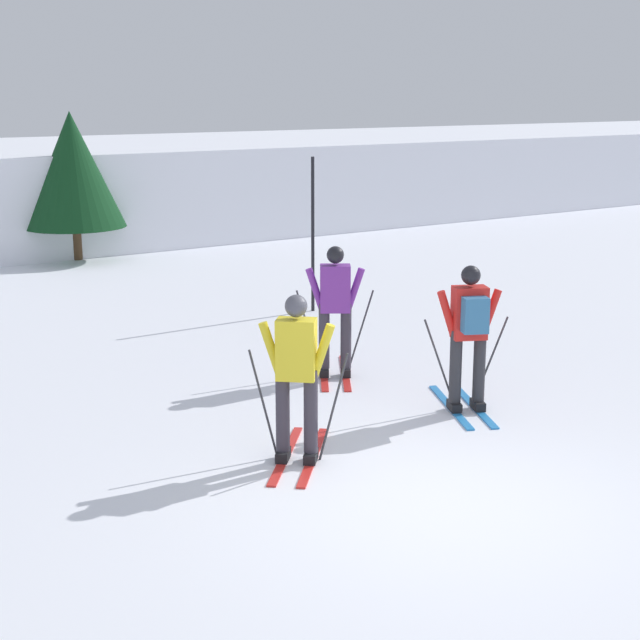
{
  "coord_description": "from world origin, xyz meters",
  "views": [
    {
      "loc": [
        -5.26,
        -6.11,
        3.62
      ],
      "look_at": [
        0.94,
        3.3,
        0.9
      ],
      "focal_mm": 53.73,
      "sensor_mm": 36.0,
      "label": 1
    }
  ],
  "objects": [
    {
      "name": "skier_yellow",
      "position": [
        -0.52,
        1.49,
        0.92
      ],
      "size": [
        1.33,
        1.45,
        1.71
      ],
      "color": "red",
      "rests_on": "ground"
    },
    {
      "name": "skier_red",
      "position": [
        1.92,
        1.71,
        0.95
      ],
      "size": [
        1.01,
        1.61,
        1.71
      ],
      "color": "#237AC6",
      "rests_on": "ground"
    },
    {
      "name": "skier_purple",
      "position": [
        1.44,
        3.69,
        0.92
      ],
      "size": [
        1.17,
        1.55,
        1.71
      ],
      "color": "red",
      "rests_on": "ground"
    },
    {
      "name": "ground_plane",
      "position": [
        0.0,
        0.0,
        0.0
      ],
      "size": [
        120.0,
        120.0,
        0.0
      ],
      "primitive_type": "plane",
      "color": "white"
    },
    {
      "name": "conifer_far_right",
      "position": [
        1.68,
        14.06,
        1.95
      ],
      "size": [
        2.19,
        2.19,
        3.19
      ],
      "color": "#513823",
      "rests_on": "ground"
    },
    {
      "name": "trail_marker_pole",
      "position": [
        3.27,
        7.04,
        1.28
      ],
      "size": [
        0.06,
        0.06,
        2.56
      ],
      "primitive_type": "cylinder",
      "color": "black",
      "rests_on": "ground"
    }
  ]
}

